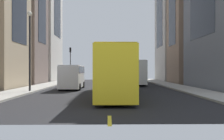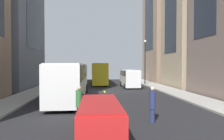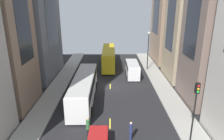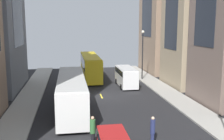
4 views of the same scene
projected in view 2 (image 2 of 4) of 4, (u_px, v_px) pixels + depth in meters
The scene contains 17 objects.
ground_plane at pixel (104, 92), 24.21m from camera, with size 43.38×43.38×0.00m, color black.
sidewalk_west at pixel (35, 92), 23.46m from camera, with size 2.88×44.00×0.15m, color #9E9B93.
sidewalk_east at pixel (170, 90), 24.96m from camera, with size 2.88×44.00×0.15m, color #9E9B93.
lane_stripe_1 at pixel (112, 111), 13.76m from camera, with size 0.16×2.00×0.01m, color yellow.
lane_stripe_2 at pixel (104, 92), 24.21m from camera, with size 0.16×2.00×0.01m, color yellow.
lane_stripe_3 at pixel (101, 84), 34.67m from camera, with size 0.16×2.00×0.01m, color yellow.
lane_stripe_4 at pixel (100, 80), 45.12m from camera, with size 0.16×2.00×0.01m, color yellow.
building_west_2 at pixel (7, 1), 28.14m from camera, with size 7.49×11.98×24.82m.
building_east_2 at pixel (196, 12), 29.24m from camera, with size 8.00×7.91×22.44m.
building_east_3 at pixel (172, 13), 40.64m from camera, with size 9.70×10.33×28.06m.
city_bus_white at pixel (71, 78), 19.16m from camera, with size 2.81×12.99×3.35m.
streetcar_yellow at pixel (99, 72), 35.64m from camera, with size 2.70×13.13×3.59m.
delivery_van_white at pixel (130, 77), 29.15m from camera, with size 2.25×5.95×2.58m.
car_red_0 at pixel (100, 117), 8.61m from camera, with size 1.91×4.61×1.61m.
pedestrian_crossing_near at pixel (152, 104), 11.02m from camera, with size 0.34×0.34×2.01m.
pedestrian_crossing_mid at pixel (79, 103), 11.36m from camera, with size 0.39×0.39×2.02m.
streetlamp_near at pixel (145, 57), 33.27m from camera, with size 0.44×0.44×7.35m.
Camera 2 is at (-1.27, -24.13, 3.19)m, focal length 31.65 mm.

